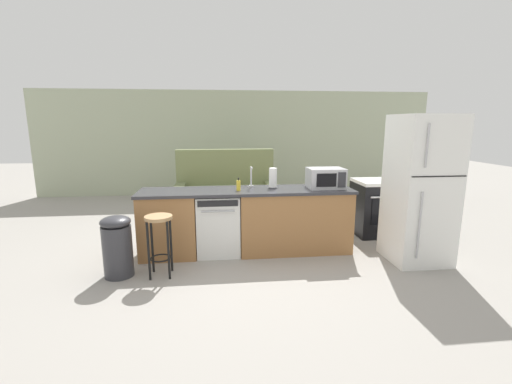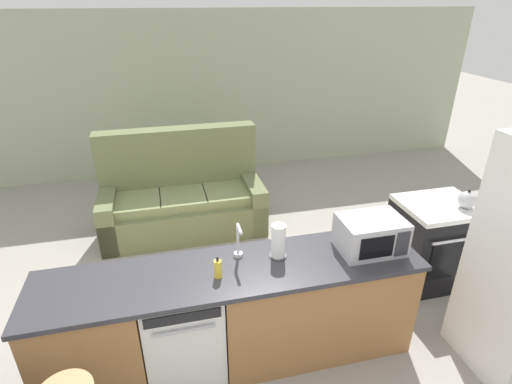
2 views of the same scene
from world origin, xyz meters
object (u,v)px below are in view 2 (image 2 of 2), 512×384
microwave (371,234)px  kettle (467,200)px  dishwasher (184,327)px  paper_towel_roll (278,242)px  soap_bottle (218,269)px  stove_range (433,242)px  couch (182,199)px

microwave → kettle: size_ratio=2.44×
dishwasher → kettle: (2.77, 0.42, 0.56)m
kettle → microwave: bearing=-161.3°
paper_towel_roll → dishwasher: bearing=-174.4°
microwave → paper_towel_roll: paper_towel_roll is taller
soap_bottle → kettle: (2.49, 0.49, 0.01)m
paper_towel_roll → stove_range: bearing=14.5°
soap_bottle → couch: 2.43m
soap_bottle → kettle: bearing=11.1°
microwave → stove_range: bearing=26.9°
couch → paper_towel_roll: bearing=-74.5°
couch → soap_bottle: bearing=-87.1°
kettle → couch: bearing=144.4°
dishwasher → paper_towel_roll: paper_towel_roll is taller
dishwasher → soap_bottle: bearing=-13.0°
stove_range → microwave: microwave is taller
microwave → dishwasher: bearing=180.0°
microwave → couch: couch is taller
paper_towel_roll → kettle: size_ratio=1.38×
dishwasher → soap_bottle: 0.62m
paper_towel_roll → couch: bearing=105.5°
dishwasher → kettle: 2.86m
couch → microwave: bearing=-59.4°
dishwasher → soap_bottle: soap_bottle is taller
microwave → paper_towel_roll: (-0.74, 0.08, -0.00)m
dishwasher → stove_range: size_ratio=0.93×
paper_towel_roll → kettle: (1.99, 0.35, -0.05)m
microwave → kettle: bearing=18.7°
dishwasher → kettle: bearing=8.7°
dishwasher → stove_range: (2.60, 0.55, 0.03)m
dishwasher → microwave: 1.64m
couch → stove_range: bearing=-35.5°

